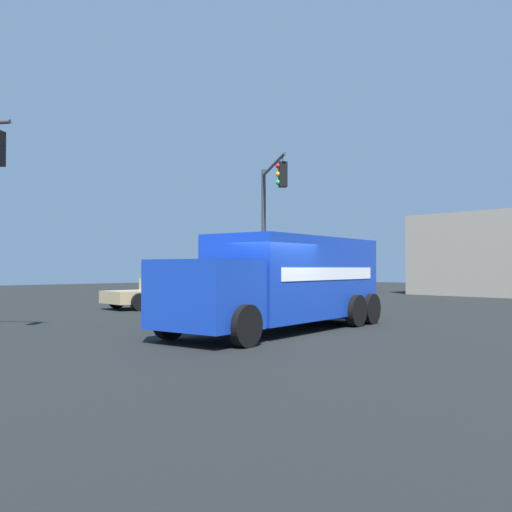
{
  "coord_description": "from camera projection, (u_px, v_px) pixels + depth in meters",
  "views": [
    {
      "loc": [
        10.7,
        -10.73,
        1.85
      ],
      "look_at": [
        -1.34,
        0.52,
        2.19
      ],
      "focal_mm": 39.32,
      "sensor_mm": 36.0,
      "label": 1
    }
  ],
  "objects": [
    {
      "name": "traffic_light_secondary",
      "position": [
        269.0,
        213.0,
        24.04
      ],
      "size": [
        4.16,
        2.93,
        6.34
      ],
      "color": "#38383D",
      "rests_on": "ground"
    },
    {
      "name": "delivery_truck",
      "position": [
        283.0,
        281.0,
        16.49
      ],
      "size": [
        4.1,
        8.57,
        2.76
      ],
      "color": "#1438AD",
      "rests_on": "ground"
    },
    {
      "name": "pickup_tan",
      "position": [
        162.0,
        292.0,
        25.9
      ],
      "size": [
        2.35,
        5.25,
        1.38
      ],
      "color": "tan",
      "rests_on": "ground"
    },
    {
      "name": "ground_plane",
      "position": [
        276.0,
        336.0,
        15.1
      ],
      "size": [
        100.0,
        100.0,
        0.0
      ],
      "primitive_type": "plane",
      "color": "black"
    }
  ]
}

